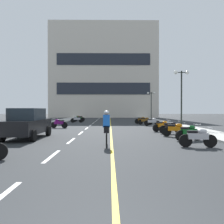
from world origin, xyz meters
TOP-DOWN VIEW (x-y plane):
  - ground_plane at (0.00, 21.00)m, footprint 140.00×140.00m
  - curb_left at (-7.20, 24.00)m, footprint 2.40×72.00m
  - curb_right at (7.20, 24.00)m, footprint 2.40×72.00m
  - lane_dash_1 at (-2.00, 6.00)m, footprint 0.14×2.20m
  - lane_dash_2 at (-2.00, 10.00)m, footprint 0.14×2.20m
  - lane_dash_3 at (-2.00, 14.00)m, footprint 0.14×2.20m
  - lane_dash_4 at (-2.00, 18.00)m, footprint 0.14×2.20m
  - lane_dash_5 at (-2.00, 22.00)m, footprint 0.14×2.20m
  - lane_dash_6 at (-2.00, 26.00)m, footprint 0.14×2.20m
  - lane_dash_7 at (-2.00, 30.00)m, footprint 0.14×2.20m
  - lane_dash_8 at (-2.00, 34.00)m, footprint 0.14×2.20m
  - lane_dash_9 at (-2.00, 38.00)m, footprint 0.14×2.20m
  - lane_dash_10 at (-2.00, 42.00)m, footprint 0.14×2.20m
  - lane_dash_11 at (-2.00, 46.00)m, footprint 0.14×2.20m
  - centre_line_yellow at (0.25, 24.00)m, footprint 0.12×66.00m
  - office_building at (-1.20, 48.18)m, footprint 24.22×6.49m
  - street_lamp_mid at (7.10, 18.77)m, footprint 1.46×0.36m
  - street_lamp_far at (7.34, 35.18)m, footprint 1.46×0.36m
  - parked_car_near at (-4.82, 11.05)m, footprint 1.95×4.21m
  - motorcycle_2 at (4.21, 7.81)m, footprint 1.70×0.60m
  - motorcycle_3 at (4.59, 9.97)m, footprint 1.65×0.76m
  - motorcycle_4 at (4.38, 11.74)m, footprint 1.65×0.77m
  - motorcycle_5 at (4.59, 13.42)m, footprint 1.70×0.60m
  - motorcycle_6 at (4.34, 14.97)m, footprint 1.66×0.75m
  - motorcycle_7 at (-4.64, 18.35)m, footprint 1.68×0.66m
  - motorcycle_8 at (4.68, 20.84)m, footprint 1.68×0.68m
  - motorcycle_9 at (4.30, 22.98)m, footprint 1.65×0.77m
  - motorcycle_10 at (4.12, 24.72)m, footprint 1.70×0.60m
  - motorcycle_11 at (-4.33, 27.28)m, footprint 1.67×0.70m
  - motorcycle_12 at (-4.38, 29.30)m, footprint 1.70×0.60m
  - motorcycle_13 at (-4.50, 30.81)m, footprint 1.66×0.73m
  - cyclist_rider at (0.00, 8.18)m, footprint 0.42×1.77m

SIDE VIEW (x-z plane):
  - ground_plane at x=0.00m, z-range 0.00..0.00m
  - lane_dash_1 at x=-2.00m, z-range 0.00..0.01m
  - lane_dash_2 at x=-2.00m, z-range 0.00..0.01m
  - lane_dash_3 at x=-2.00m, z-range 0.00..0.01m
  - lane_dash_4 at x=-2.00m, z-range 0.00..0.01m
  - lane_dash_5 at x=-2.00m, z-range 0.00..0.01m
  - lane_dash_6 at x=-2.00m, z-range 0.00..0.01m
  - lane_dash_7 at x=-2.00m, z-range 0.00..0.01m
  - lane_dash_8 at x=-2.00m, z-range 0.00..0.01m
  - lane_dash_9 at x=-2.00m, z-range 0.00..0.01m
  - lane_dash_10 at x=-2.00m, z-range 0.00..0.01m
  - lane_dash_11 at x=-2.00m, z-range 0.00..0.01m
  - centre_line_yellow at x=0.25m, z-range 0.00..0.01m
  - curb_left at x=-7.20m, z-range 0.00..0.12m
  - curb_right at x=7.20m, z-range 0.00..0.12m
  - motorcycle_2 at x=4.21m, z-range 0.01..0.93m
  - motorcycle_3 at x=4.59m, z-range 0.01..0.93m
  - motorcycle_4 at x=4.38m, z-range 0.01..0.93m
  - motorcycle_5 at x=4.59m, z-range 0.01..0.93m
  - motorcycle_6 at x=4.34m, z-range 0.01..0.93m
  - motorcycle_7 at x=-4.64m, z-range 0.01..0.93m
  - motorcycle_8 at x=4.68m, z-range 0.01..0.93m
  - motorcycle_9 at x=4.30m, z-range 0.01..0.93m
  - motorcycle_10 at x=4.12m, z-range 0.01..0.93m
  - motorcycle_11 at x=-4.33m, z-range 0.01..0.93m
  - motorcycle_12 at x=-4.38m, z-range 0.01..0.93m
  - motorcycle_13 at x=-4.50m, z-range 0.01..0.93m
  - cyclist_rider at x=0.00m, z-range 0.03..1.74m
  - parked_car_near at x=-4.82m, z-range 0.01..1.83m
  - street_lamp_far at x=7.34m, z-range 1.25..5.97m
  - street_lamp_mid at x=7.10m, z-range 1.34..6.75m
  - office_building at x=-1.20m, z-range 0.00..21.29m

